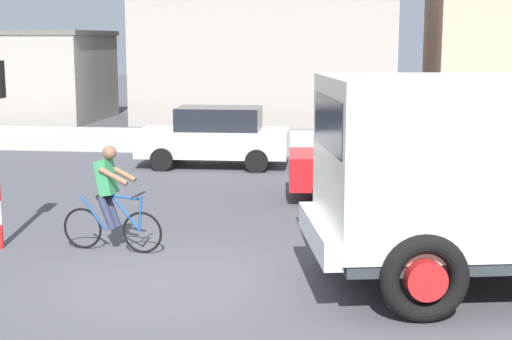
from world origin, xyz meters
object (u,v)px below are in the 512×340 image
(car_white_mid, at_px, (385,162))
(pedestrian_near_kerb, at_px, (419,142))
(car_red_near, at_px, (215,136))
(cyclist, at_px, (110,199))

(car_white_mid, xyz_separation_m, pedestrian_near_kerb, (0.97, 3.04, 0.03))
(pedestrian_near_kerb, bearing_deg, car_red_near, 172.11)
(cyclist, height_order, car_red_near, cyclist)
(cyclist, relative_size, car_red_near, 0.43)
(cyclist, relative_size, pedestrian_near_kerb, 1.06)
(cyclist, height_order, pedestrian_near_kerb, cyclist)
(cyclist, bearing_deg, car_red_near, 88.63)
(car_white_mid, distance_m, pedestrian_near_kerb, 3.19)
(car_red_near, bearing_deg, pedestrian_near_kerb, -7.89)
(car_red_near, height_order, pedestrian_near_kerb, pedestrian_near_kerb)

